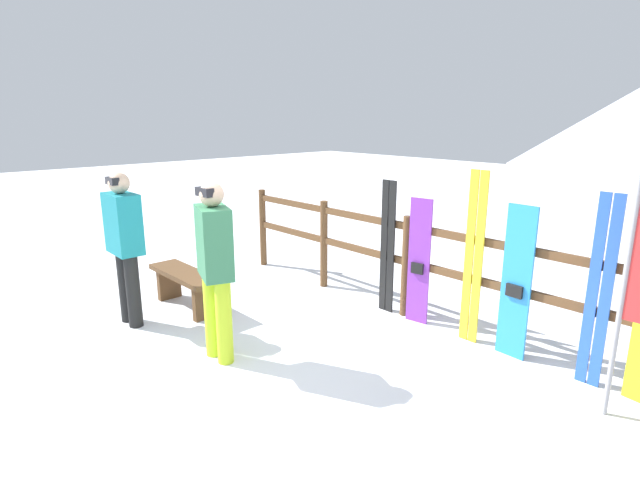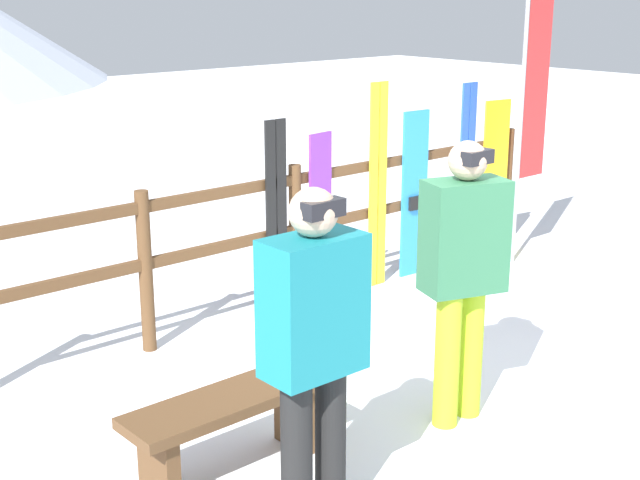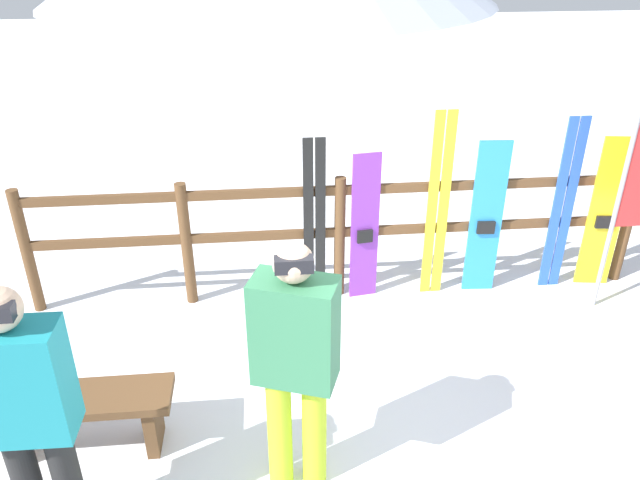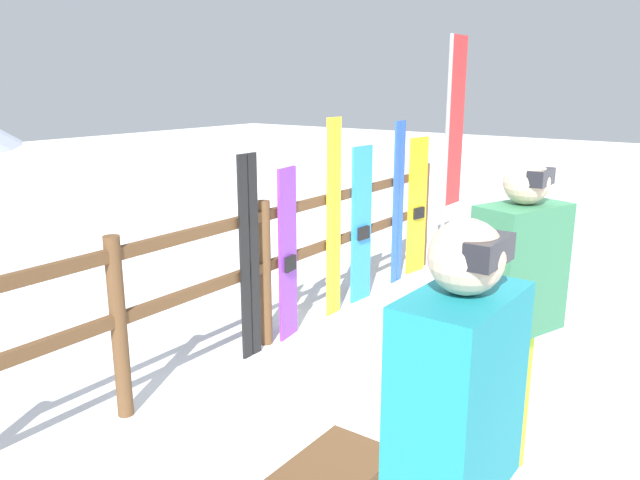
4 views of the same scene
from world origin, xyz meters
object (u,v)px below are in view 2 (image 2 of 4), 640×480
object	(u,v)px
ski_pair_blue	(466,173)
person_plaid_green	(463,265)
snowboard_blue	(414,195)
rental_flag	(530,101)
snowboard_purple	(320,220)
ski_pair_yellow	(378,186)
ski_pair_black	(276,220)
snowboard_yellow	(494,177)
bench	(230,417)
person_teal	(314,341)

from	to	relation	value
ski_pair_blue	person_plaid_green	bearing A→B (deg)	-140.76
snowboard_blue	rental_flag	size ratio (longest dim) A/B	0.59
snowboard_purple	rental_flag	world-z (taller)	rental_flag
ski_pair_yellow	snowboard_blue	size ratio (longest dim) A/B	1.19
ski_pair_black	snowboard_purple	world-z (taller)	ski_pair_black
snowboard_blue	rental_flag	world-z (taller)	rental_flag
snowboard_blue	rental_flag	distance (m)	1.41
snowboard_purple	snowboard_yellow	bearing A→B (deg)	0.00
ski_pair_yellow	bench	bearing A→B (deg)	-148.54
ski_pair_black	ski_pair_yellow	xyz separation A→B (m)	(1.11, 0.00, 0.10)
person_teal	ski_pair_blue	xyz separation A→B (m)	(3.96, 2.38, -0.13)
snowboard_purple	rental_flag	bearing A→B (deg)	-9.68
ski_pair_black	ski_pair_blue	size ratio (longest dim) A/B	0.93
person_plaid_green	snowboard_yellow	bearing A→B (deg)	34.97
ski_pair_yellow	snowboard_blue	xyz separation A→B (m)	(0.46, -0.00, -0.14)
ski_pair_yellow	ski_pair_blue	distance (m)	1.17
ski_pair_yellow	ski_pair_black	bearing A→B (deg)	180.00
snowboard_purple	ski_pair_blue	world-z (taller)	ski_pair_blue
snowboard_purple	ski_pair_blue	bearing A→B (deg)	0.11
bench	person_teal	size ratio (longest dim) A/B	0.70
snowboard_yellow	snowboard_purple	bearing A→B (deg)	-180.00
person_teal	rental_flag	size ratio (longest dim) A/B	0.67
bench	snowboard_purple	world-z (taller)	snowboard_purple
ski_pair_black	ski_pair_blue	bearing A→B (deg)	0.00
snowboard_purple	person_teal	bearing A→B (deg)	-131.93
person_teal	snowboard_purple	world-z (taller)	person_teal
ski_pair_black	ski_pair_blue	xyz separation A→B (m)	(2.28, 0.00, 0.06)
ski_pair_yellow	ski_pair_blue	xyz separation A→B (m)	(1.17, 0.00, -0.04)
person_plaid_green	person_teal	size ratio (longest dim) A/B	1.01
snowboard_blue	ski_pair_blue	distance (m)	0.72
person_plaid_green	snowboard_blue	world-z (taller)	person_plaid_green
bench	rental_flag	size ratio (longest dim) A/B	0.47
person_plaid_green	rental_flag	xyz separation A→B (m)	(2.98, 1.72, 0.53)
snowboard_blue	ski_pair_blue	world-z (taller)	ski_pair_blue
person_plaid_green	snowboard_yellow	size ratio (longest dim) A/B	1.15
person_teal	snowboard_yellow	size ratio (longest dim) A/B	1.14
ski_pair_blue	snowboard_yellow	bearing A→B (deg)	-0.46
ski_pair_blue	bench	bearing A→B (deg)	-156.68
bench	person_teal	xyz separation A→B (m)	(0.00, -0.68, 0.64)
ski_pair_black	snowboard_yellow	bearing A→B (deg)	-0.07
ski_pair_black	rental_flag	world-z (taller)	rental_flag
person_teal	ski_pair_black	xyz separation A→B (m)	(1.69, 2.38, -0.19)
snowboard_blue	ski_pair_blue	size ratio (longest dim) A/B	0.89
person_plaid_green	ski_pair_black	distance (m)	2.13
snowboard_yellow	rental_flag	bearing A→B (deg)	-94.16
snowboard_purple	snowboard_yellow	size ratio (longest dim) A/B	0.95
person_teal	ski_pair_black	bearing A→B (deg)	54.72
person_plaid_green	snowboard_purple	distance (m)	2.25
ski_pair_black	person_plaid_green	bearing A→B (deg)	-98.12
person_plaid_green	snowboard_blue	distance (m)	2.82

